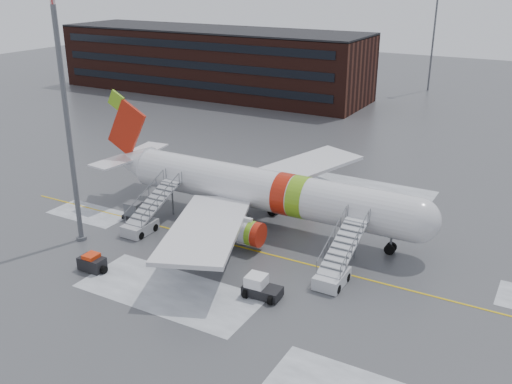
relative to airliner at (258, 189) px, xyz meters
The scene contains 10 objects.
ground 8.38m from the airliner, 33.81° to the right, with size 260.00×260.00×0.00m, color #494C4F.
airliner is the anchor object (origin of this frame).
airstair_fwd 12.65m from the airliner, 31.73° to the right, with size 2.05×7.70×3.48m.
airstair_aft 10.81m from the airliner, 141.71° to the right, with size 2.05×7.70×3.48m.
pushback_tug 13.46m from the airliner, 60.03° to the right, with size 2.91×2.25×1.62m.
uld_container 12.34m from the airliner, 156.01° to the right, with size 2.13×1.65×1.63m.
baggage_tractor 16.46m from the airliner, 115.86° to the right, with size 2.73×1.30×1.41m.
light_mast_near 18.90m from the airliner, 137.60° to the right, with size 1.20×1.20×25.35m.
terminal_building 63.83m from the airliner, 127.30° to the left, with size 62.00×16.11×12.30m.
light_mast_far_n 74.50m from the airliner, 91.28° to the left, with size 1.20×1.20×24.25m.
Camera 1 is at (17.85, -39.24, 22.44)m, focal length 40.00 mm.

